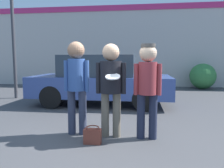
% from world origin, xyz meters
% --- Properties ---
extents(ground_plane, '(56.00, 56.00, 0.00)m').
position_xyz_m(ground_plane, '(0.00, 0.00, 0.00)').
color(ground_plane, '#3F3F42').
extents(storefront_building, '(24.00, 0.22, 4.42)m').
position_xyz_m(storefront_building, '(0.00, 8.48, 2.24)').
color(storefront_building, beige).
rests_on(storefront_building, ground).
extents(person_left, '(0.49, 0.32, 1.80)m').
position_xyz_m(person_left, '(-0.52, 0.28, 1.08)').
color(person_left, '#2D3347').
rests_on(person_left, ground).
extents(person_middle_with_frisbee, '(0.56, 0.60, 1.75)m').
position_xyz_m(person_middle_with_frisbee, '(0.15, 0.22, 1.06)').
color(person_middle_with_frisbee, '#665B4C').
rests_on(person_middle_with_frisbee, ground).
extents(person_right, '(0.50, 0.33, 1.74)m').
position_xyz_m(person_right, '(0.82, 0.21, 1.05)').
color(person_right, '#1E2338').
rests_on(person_right, ground).
extents(parked_car_near, '(4.44, 1.97, 1.60)m').
position_xyz_m(parked_car_near, '(-0.60, 3.26, 0.80)').
color(parked_car_near, '#334784').
rests_on(parked_car_near, ground).
extents(shrub, '(1.28, 1.28, 1.28)m').
position_xyz_m(shrub, '(3.78, 7.65, 0.64)').
color(shrub, '#387A3D').
rests_on(shrub, ground).
extents(handbag, '(0.30, 0.23, 0.30)m').
position_xyz_m(handbag, '(-0.11, -0.18, 0.15)').
color(handbag, brown).
rests_on(handbag, ground).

